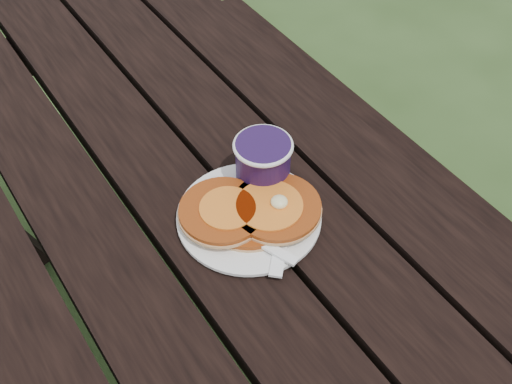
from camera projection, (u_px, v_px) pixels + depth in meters
picnic_table at (197, 322)px, 1.33m from camera, size 1.36×1.80×0.75m
plate at (249, 217)px, 1.02m from camera, size 0.29×0.29×0.01m
pancake_stack at (251, 210)px, 1.00m from camera, size 0.21×0.18×0.04m
knife at (284, 229)px, 0.99m from camera, size 0.14×0.14×0.00m
fork at (266, 245)px, 0.96m from camera, size 0.09×0.16×0.01m
coffee_cup at (263, 160)px, 1.04m from camera, size 0.10×0.10×0.09m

